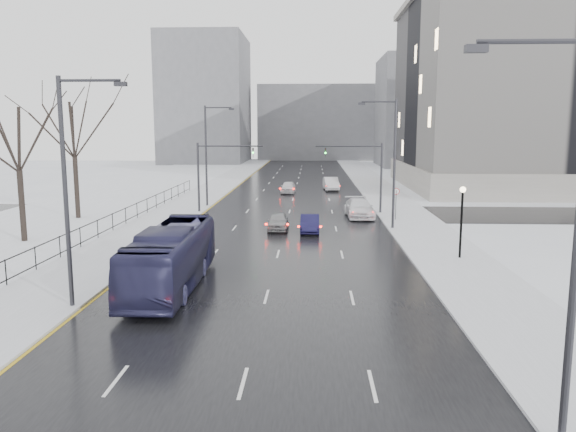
# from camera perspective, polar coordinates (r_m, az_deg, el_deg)

# --- Properties ---
(road) EXTENTS (16.00, 150.00, 0.04)m
(road) POSITION_cam_1_polar(r_m,az_deg,el_deg) (63.82, 0.56, 1.91)
(road) COLOR black
(road) RESTS_ON ground
(cross_road) EXTENTS (130.00, 10.00, 0.04)m
(cross_road) POSITION_cam_1_polar(r_m,az_deg,el_deg) (51.95, 0.12, 0.28)
(cross_road) COLOR black
(cross_road) RESTS_ON ground
(sidewalk_left) EXTENTS (5.00, 150.00, 0.16)m
(sidewalk_left) POSITION_cam_1_polar(r_m,az_deg,el_deg) (65.02, -8.74, 1.99)
(sidewalk_left) COLOR silver
(sidewalk_left) RESTS_ON ground
(sidewalk_right) EXTENTS (5.00, 150.00, 0.16)m
(sidewalk_right) POSITION_cam_1_polar(r_m,az_deg,el_deg) (64.33, 9.95, 1.89)
(sidewalk_right) COLOR silver
(sidewalk_right) RESTS_ON ground
(park_strip) EXTENTS (14.00, 150.00, 0.12)m
(park_strip) POSITION_cam_1_polar(r_m,az_deg,el_deg) (67.51, -16.68, 1.95)
(park_strip) COLOR white
(park_strip) RESTS_ON ground
(tree_park_d) EXTENTS (8.75, 8.75, 12.50)m
(tree_park_d) POSITION_cam_1_polar(r_m,az_deg,el_deg) (43.01, -25.18, -2.44)
(tree_park_d) COLOR black
(tree_park_d) RESTS_ON ground
(tree_park_e) EXTENTS (9.45, 9.45, 13.50)m
(tree_park_e) POSITION_cam_1_polar(r_m,az_deg,el_deg) (52.08, -20.51, -0.29)
(tree_park_e) COLOR black
(tree_park_e) RESTS_ON ground
(iron_fence) EXTENTS (0.06, 70.00, 1.30)m
(iron_fence) POSITION_cam_1_polar(r_m,az_deg,el_deg) (37.23, -21.54, -2.45)
(iron_fence) COLOR black
(iron_fence) RESTS_ON sidewalk_left
(streetlight_r_near) EXTENTS (2.95, 0.25, 10.00)m
(streetlight_r_near) POSITION_cam_1_polar(r_m,az_deg,el_deg) (14.80, 26.63, -0.79)
(streetlight_r_near) COLOR #2D2D33
(streetlight_r_near) RESTS_ON ground
(streetlight_r_mid) EXTENTS (2.95, 0.25, 10.00)m
(streetlight_r_mid) POSITION_cam_1_polar(r_m,az_deg,el_deg) (43.78, 10.48, 5.87)
(streetlight_r_mid) COLOR #2D2D33
(streetlight_r_mid) RESTS_ON ground
(streetlight_l_near) EXTENTS (2.95, 0.25, 10.00)m
(streetlight_l_near) POSITION_cam_1_polar(r_m,az_deg,el_deg) (25.57, -21.27, 3.29)
(streetlight_l_near) COLOR #2D2D33
(streetlight_l_near) RESTS_ON ground
(streetlight_l_far) EXTENTS (2.95, 0.25, 10.00)m
(streetlight_l_far) POSITION_cam_1_polar(r_m,az_deg,el_deg) (56.29, -8.10, 6.59)
(streetlight_l_far) COLOR #2D2D33
(streetlight_l_far) RESTS_ON ground
(lamppost_r_mid) EXTENTS (0.36, 0.36, 4.28)m
(lamppost_r_mid) POSITION_cam_1_polar(r_m,az_deg,el_deg) (34.82, 17.24, 0.42)
(lamppost_r_mid) COLOR black
(lamppost_r_mid) RESTS_ON sidewalk_right
(mast_signal_right) EXTENTS (6.10, 0.33, 6.50)m
(mast_signal_right) POSITION_cam_1_polar(r_m,az_deg,el_deg) (51.70, 8.28, 4.71)
(mast_signal_right) COLOR #2D2D33
(mast_signal_right) RESTS_ON ground
(mast_signal_left) EXTENTS (6.10, 0.33, 6.50)m
(mast_signal_left) POSITION_cam_1_polar(r_m,az_deg,el_deg) (52.30, -7.96, 4.76)
(mast_signal_left) COLOR #2D2D33
(mast_signal_left) RESTS_ON ground
(no_uturn_sign) EXTENTS (0.60, 0.06, 2.70)m
(no_uturn_sign) POSITION_cam_1_polar(r_m,az_deg,el_deg) (48.16, 10.93, 2.17)
(no_uturn_sign) COLOR #2D2D33
(no_uturn_sign) RESTS_ON sidewalk_right
(civic_building) EXTENTS (41.00, 31.00, 24.80)m
(civic_building) POSITION_cam_1_polar(r_m,az_deg,el_deg) (82.24, 26.51, 10.38)
(civic_building) COLOR gray
(civic_building) RESTS_ON ground
(bldg_far_right) EXTENTS (24.00, 20.00, 22.00)m
(bldg_far_right) POSITION_cam_1_polar(r_m,az_deg,el_deg) (121.14, 15.05, 10.16)
(bldg_far_right) COLOR slate
(bldg_far_right) RESTS_ON ground
(bldg_far_left) EXTENTS (18.00, 22.00, 28.00)m
(bldg_far_left) POSITION_cam_1_polar(r_m,az_deg,el_deg) (130.69, -8.34, 11.58)
(bldg_far_left) COLOR slate
(bldg_far_left) RESTS_ON ground
(bldg_far_center) EXTENTS (30.00, 18.00, 18.00)m
(bldg_far_center) POSITION_cam_1_polar(r_m,az_deg,el_deg) (143.32, 3.27, 9.42)
(bldg_far_center) COLOR slate
(bldg_far_center) RESTS_ON ground
(bus) EXTENTS (2.73, 10.98, 3.05)m
(bus) POSITION_cam_1_polar(r_m,az_deg,el_deg) (28.29, -11.75, -4.11)
(bus) COLOR #28284D
(bus) RESTS_ON road
(sedan_center_near) EXTENTS (1.60, 3.90, 1.33)m
(sedan_center_near) POSITION_cam_1_polar(r_m,az_deg,el_deg) (43.41, -1.01, -0.54)
(sedan_center_near) COLOR gray
(sedan_center_near) RESTS_ON road
(sedan_right_near) EXTENTS (1.42, 4.04, 1.33)m
(sedan_right_near) POSITION_cam_1_polar(r_m,az_deg,el_deg) (42.44, 2.23, -0.76)
(sedan_right_near) COLOR #15133B
(sedan_right_near) RESTS_ON road
(sedan_right_far) EXTENTS (2.58, 5.69, 1.62)m
(sedan_right_far) POSITION_cam_1_polar(r_m,az_deg,el_deg) (49.83, 7.23, 0.80)
(sedan_right_far) COLOR white
(sedan_right_far) RESTS_ON road
(sedan_center_far) EXTENTS (1.82, 4.23, 1.42)m
(sedan_center_far) POSITION_cam_1_polar(r_m,az_deg,el_deg) (67.77, 0.02, 2.95)
(sedan_center_far) COLOR silver
(sedan_center_far) RESTS_ON road
(sedan_right_distant) EXTENTS (2.07, 5.02, 1.62)m
(sedan_right_distant) POSITION_cam_1_polar(r_m,az_deg,el_deg) (71.17, 4.39, 3.29)
(sedan_right_distant) COLOR silver
(sedan_right_distant) RESTS_ON road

